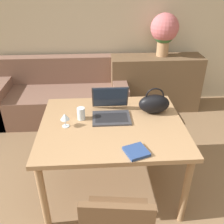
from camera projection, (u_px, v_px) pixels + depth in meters
wall_back at (108, 16)px, 3.61m from camera, size 10.00×0.06×2.70m
dining_table at (112, 131)px, 2.27m from camera, size 1.28×1.05×0.74m
couch at (63, 97)px, 3.71m from camera, size 1.89×0.85×0.82m
sideboard at (155, 83)px, 3.82m from camera, size 1.34×0.40×0.84m
laptop at (111, 108)px, 2.34m from camera, size 0.35×0.36×0.26m
drinking_glass at (81, 114)px, 2.27m from camera, size 0.07×0.07×0.11m
wine_glass at (65, 117)px, 2.15m from camera, size 0.08×0.08×0.13m
handbag at (154, 104)px, 2.36m from camera, size 0.29×0.16×0.26m
flower_vase at (164, 31)px, 3.47m from camera, size 0.39×0.39×0.59m
book at (136, 151)px, 1.87m from camera, size 0.21×0.21×0.02m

